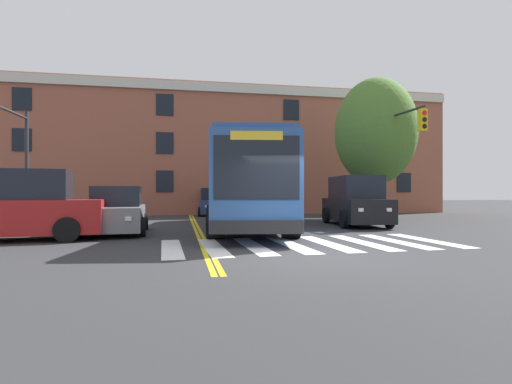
# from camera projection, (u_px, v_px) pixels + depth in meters

# --- Properties ---
(ground_plane) EXTENTS (120.00, 120.00, 0.00)m
(ground_plane) POSITION_uv_depth(u_px,v_px,m) (303.00, 257.00, 9.27)
(ground_plane) COLOR #303033
(crosswalk) EXTENTS (8.50, 4.16, 0.01)m
(crosswalk) POSITION_uv_depth(u_px,v_px,m) (309.00, 244.00, 11.55)
(crosswalk) COLOR white
(crosswalk) RESTS_ON ground
(lane_line_yellow_inner) EXTENTS (0.12, 36.00, 0.01)m
(lane_line_yellow_inner) POSITION_uv_depth(u_px,v_px,m) (190.00, 216.00, 24.73)
(lane_line_yellow_inner) COLOR gold
(lane_line_yellow_inner) RESTS_ON ground
(lane_line_yellow_outer) EXTENTS (0.12, 36.00, 0.01)m
(lane_line_yellow_outer) POSITION_uv_depth(u_px,v_px,m) (193.00, 216.00, 24.76)
(lane_line_yellow_outer) COLOR gold
(lane_line_yellow_outer) RESTS_ON ground
(city_bus) EXTENTS (4.26, 12.49, 3.40)m
(city_bus) POSITION_uv_depth(u_px,v_px,m) (250.00, 184.00, 16.72)
(city_bus) COLOR #2D5699
(city_bus) RESTS_ON ground
(car_grey_near_lane) EXTENTS (2.24, 4.33, 1.72)m
(car_grey_near_lane) POSITION_uv_depth(u_px,v_px,m) (117.00, 212.00, 14.58)
(car_grey_near_lane) COLOR slate
(car_grey_near_lane) RESTS_ON ground
(car_black_far_lane) EXTENTS (2.57, 4.93, 2.23)m
(car_black_far_lane) POSITION_uv_depth(u_px,v_px,m) (355.00, 202.00, 18.09)
(car_black_far_lane) COLOR black
(car_black_far_lane) RESTS_ON ground
(car_navy_behind_bus) EXTENTS (2.10, 4.07, 1.78)m
(car_navy_behind_bus) POSITION_uv_depth(u_px,v_px,m) (213.00, 203.00, 26.03)
(car_navy_behind_bus) COLOR navy
(car_navy_behind_bus) RESTS_ON ground
(car_red_cross_street) EXTENTS (5.19, 2.60, 2.20)m
(car_red_cross_street) POSITION_uv_depth(u_px,v_px,m) (17.00, 207.00, 12.38)
(car_red_cross_street) COLOR #AD1E1E
(car_red_cross_street) RESTS_ON ground
(traffic_light_near_corner) EXTENTS (0.50, 3.97, 5.70)m
(traffic_light_near_corner) POSITION_uv_depth(u_px,v_px,m) (394.00, 145.00, 19.99)
(traffic_light_near_corner) COLOR #28282D
(traffic_light_near_corner) RESTS_ON ground
(traffic_light_far_corner) EXTENTS (0.42, 3.48, 5.12)m
(traffic_light_far_corner) POSITION_uv_depth(u_px,v_px,m) (11.00, 144.00, 16.40)
(traffic_light_far_corner) COLOR #28282D
(traffic_light_far_corner) RESTS_ON ground
(street_tree_curbside_large) EXTENTS (5.22, 5.82, 7.93)m
(street_tree_curbside_large) POSITION_uv_depth(u_px,v_px,m) (375.00, 132.00, 22.50)
(street_tree_curbside_large) COLOR brown
(street_tree_curbside_large) RESTS_ON ground
(building_facade) EXTENTS (31.89, 8.43, 8.88)m
(building_facade) POSITION_uv_depth(u_px,v_px,m) (223.00, 154.00, 30.75)
(building_facade) COLOR #9E5642
(building_facade) RESTS_ON ground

